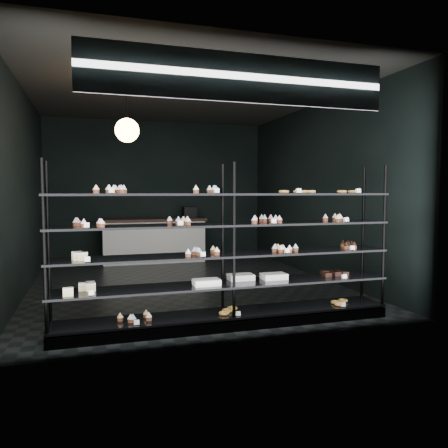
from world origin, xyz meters
The scene contains 5 objects.
room centered at (0.00, 0.00, 1.60)m, with size 5.01×6.01×3.20m.
display_shelf centered at (-0.01, -2.45, 0.63)m, with size 4.00×0.50×1.91m.
signage centered at (0.00, -2.93, 2.75)m, with size 3.30×0.05×0.50m.
pendant_lamp centered at (-1.00, -0.87, 2.45)m, with size 0.34×0.34×0.90m.
service_counter centered at (-0.16, 2.50, 0.50)m, with size 2.31×0.65×1.23m.
Camera 1 is at (-1.51, -7.26, 1.58)m, focal length 35.00 mm.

